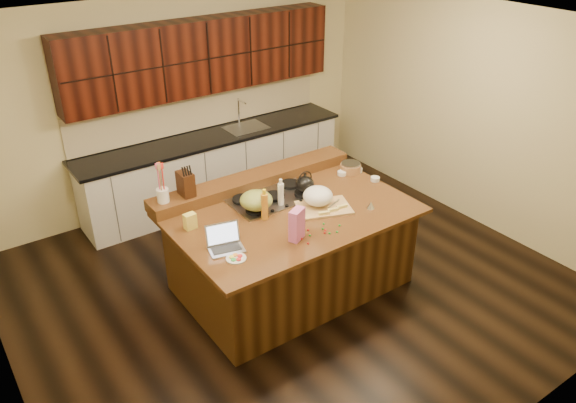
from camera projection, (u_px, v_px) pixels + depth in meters
room at (291, 172)px, 5.43m from camera, size 5.52×5.02×2.72m
island at (291, 248)px, 5.85m from camera, size 2.40×1.60×0.92m
back_ledge at (254, 180)px, 6.11m from camera, size 2.40×0.30×0.12m
cooktop at (274, 198)px, 5.84m from camera, size 0.92×0.52×0.05m
back_counter at (211, 131)px, 7.35m from camera, size 3.70×0.66×2.40m
kettle at (305, 184)px, 5.84m from camera, size 0.26×0.26×0.18m
green_bowl at (256, 200)px, 5.54m from camera, size 0.37×0.37×0.18m
laptop at (225, 242)px, 5.02m from camera, size 0.36×0.31×0.21m
oil_bottle at (265, 207)px, 5.43m from camera, size 0.09×0.09×0.27m
vinegar_bottle at (281, 195)px, 5.66m from camera, size 0.08×0.08×0.25m
wooden_tray at (319, 199)px, 5.65m from camera, size 0.63×0.55×0.21m
ramekin_a at (375, 179)px, 6.21m from camera, size 0.12×0.12×0.04m
ramekin_b at (358, 170)px, 6.41m from camera, size 0.12×0.12×0.04m
ramekin_c at (342, 173)px, 6.34m from camera, size 0.13×0.13×0.04m
strainer_bowl at (351, 168)px, 6.40m from camera, size 0.26×0.26×0.09m
kitchen_timer at (371, 205)px, 5.66m from camera, size 0.10×0.10×0.07m
pink_bag at (297, 224)px, 5.10m from camera, size 0.19×0.15×0.31m
candy_plate at (236, 258)px, 4.88m from camera, size 0.22×0.22×0.01m
package_box at (190, 221)px, 5.30m from camera, size 0.12×0.09×0.16m
utensil_crock at (163, 195)px, 5.52m from camera, size 0.15×0.15×0.14m
knife_block at (186, 184)px, 5.62m from camera, size 0.12×0.20×0.25m
gumdrop_0 at (325, 233)px, 5.25m from camera, size 0.02×0.02×0.02m
gumdrop_1 at (329, 233)px, 5.24m from camera, size 0.02×0.02×0.02m
gumdrop_2 at (308, 230)px, 5.29m from camera, size 0.02×0.02×0.02m
gumdrop_3 at (310, 235)px, 5.21m from camera, size 0.02×0.02×0.02m
gumdrop_4 at (310, 234)px, 5.22m from camera, size 0.02×0.02×0.02m
gumdrop_5 at (337, 232)px, 5.26m from camera, size 0.02×0.02×0.02m
gumdrop_6 at (325, 230)px, 5.29m from camera, size 0.02×0.02×0.02m
gumdrop_7 at (323, 229)px, 5.31m from camera, size 0.02×0.02×0.02m
gumdrop_8 at (302, 239)px, 5.15m from camera, size 0.02×0.02×0.02m
gumdrop_9 at (324, 224)px, 5.39m from camera, size 0.02×0.02×0.02m
gumdrop_10 at (308, 243)px, 5.09m from camera, size 0.02×0.02×0.02m
gumdrop_11 at (339, 225)px, 5.36m from camera, size 0.02×0.02×0.02m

